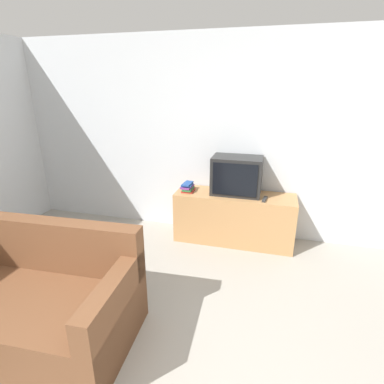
% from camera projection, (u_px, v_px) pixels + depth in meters
% --- Properties ---
extents(wall_back, '(9.00, 0.06, 2.60)m').
position_uv_depth(wall_back, '(233.00, 140.00, 3.89)').
color(wall_back, silver).
rests_on(wall_back, ground_plane).
extents(tv_stand, '(1.53, 0.48, 0.66)m').
position_uv_depth(tv_stand, '(234.00, 218.00, 3.94)').
color(tv_stand, tan).
rests_on(tv_stand, ground_plane).
extents(television, '(0.62, 0.40, 0.48)m').
position_uv_depth(television, '(237.00, 175.00, 3.78)').
color(television, black).
rests_on(television, tv_stand).
extents(couch, '(1.74, 1.00, 0.89)m').
position_uv_depth(couch, '(31.00, 303.00, 2.45)').
color(couch, brown).
rests_on(couch, ground_plane).
extents(book_stack, '(0.16, 0.23, 0.11)m').
position_uv_depth(book_stack, '(188.00, 187.00, 3.92)').
color(book_stack, '#B72D28').
rests_on(book_stack, tv_stand).
extents(remote_on_stand, '(0.06, 0.18, 0.02)m').
position_uv_depth(remote_on_stand, '(265.00, 199.00, 3.63)').
color(remote_on_stand, '#2D2D2D').
rests_on(remote_on_stand, tv_stand).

